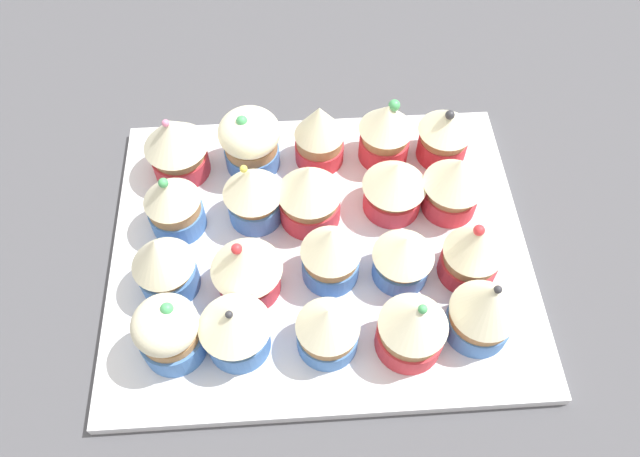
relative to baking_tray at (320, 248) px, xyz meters
The scene contains 22 objects.
ground_plane 2.10cm from the baking_tray, ahead, with size 180.00×180.00×3.00cm, color #4C4C51.
baking_tray is the anchor object (origin of this frame).
cupcake_0 18.11cm from the baking_tray, 141.99° to the right, with size 5.83×5.83×7.15cm.
cupcake_1 14.23cm from the baking_tray, 124.28° to the right, with size 5.75×5.75×7.98cm.
cupcake_2 12.06cm from the baking_tray, 93.30° to the right, with size 5.27×5.27×7.73cm.
cupcake_3 13.46cm from the baking_tray, 59.05° to the right, with size 6.44×6.44×7.45cm.
cupcake_4 18.22cm from the baking_tray, 36.54° to the right, with size 6.63×6.63×7.88cm.
cupcake_5 14.74cm from the baking_tray, 164.00° to the right, with size 6.21×6.21×7.38cm.
cupcake_6 9.72cm from the baking_tray, 150.56° to the right, with size 6.42×6.42×6.76cm.
cupcake_7 5.84cm from the baking_tray, 77.42° to the right, with size 6.35×6.35×7.78cm.
cupcake_8 8.61cm from the baking_tray, 32.44° to the right, with size 5.95×5.95×7.34cm.
cupcake_9 15.06cm from the baking_tray, 13.62° to the right, with size 5.50×5.50×7.61cm.
cupcake_10 15.01cm from the baking_tray, 164.36° to the left, with size 5.56×5.56×7.79cm.
cupcake_11 9.14cm from the baking_tray, 153.77° to the left, with size 5.77×5.77×6.21cm.
cupcake_12 5.51cm from the baking_tray, 103.68° to the left, with size 5.63×5.63×7.44cm.
cupcake_13 9.19cm from the baking_tray, 31.34° to the left, with size 6.57×6.57×7.36cm.
cupcake_14 15.46cm from the baking_tray, 13.55° to the left, with size 5.75×5.75×7.64cm.
cupcake_15 17.32cm from the baking_tray, 143.99° to the left, with size 6.01×6.01×7.94cm.
cupcake_16 13.73cm from the baking_tray, 123.42° to the left, with size 6.01×6.01×7.50cm.
cupcake_17 11.13cm from the baking_tray, 87.45° to the left, with size 5.56×5.56×6.63cm.
cupcake_18 13.44cm from the baking_tray, 52.08° to the left, with size 6.26×6.26×7.14cm.
cupcake_19 17.29cm from the baking_tray, 36.46° to the left, with size 5.64×5.64×7.26cm.
Camera 1 is at (2.01, 31.81, 52.58)cm, focal length 34.18 mm.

